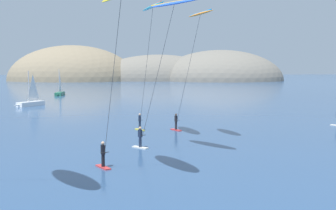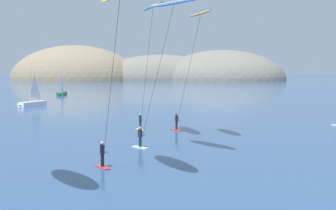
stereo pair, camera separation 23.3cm
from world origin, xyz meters
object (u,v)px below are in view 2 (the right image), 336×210
at_px(sailboat_near, 31,102).
at_px(kitesurfer_yellow, 119,8).
at_px(kitesurfer_blue, 170,18).
at_px(sailboat_far, 61,92).
at_px(kitesurfer_orange, 198,27).
at_px(kitesurfer_cyan, 152,18).

xyz_separation_m(sailboat_near, kitesurfer_yellow, (16.48, -45.44, 9.08)).
height_order(kitesurfer_blue, kitesurfer_yellow, kitesurfer_blue).
height_order(sailboat_far, kitesurfer_orange, kitesurfer_orange).
relative_size(sailboat_near, kitesurfer_cyan, 0.48).
bearing_deg(sailboat_near, sailboat_far, 88.99).
relative_size(sailboat_near, sailboat_far, 0.97).
bearing_deg(kitesurfer_cyan, kitesurfer_blue, -82.03).
bearing_deg(kitesurfer_yellow, sailboat_near, 109.93).
relative_size(kitesurfer_blue, kitesurfer_yellow, 1.02).
bearing_deg(sailboat_near, kitesurfer_orange, -54.99).
relative_size(kitesurfer_orange, kitesurfer_cyan, 0.94).
bearing_deg(sailboat_near, kitesurfer_blue, -63.14).
height_order(sailboat_near, kitesurfer_cyan, kitesurfer_cyan).
bearing_deg(kitesurfer_blue, kitesurfer_cyan, 97.97).
bearing_deg(kitesurfer_blue, kitesurfer_yellow, -117.63).
bearing_deg(kitesurfer_yellow, kitesurfer_blue, 62.37).
relative_size(sailboat_far, kitesurfer_cyan, 0.49).
distance_m(sailboat_far, kitesurfer_yellow, 72.36).
relative_size(kitesurfer_orange, kitesurfer_blue, 1.01).
relative_size(kitesurfer_cyan, kitesurfer_yellow, 1.10).
bearing_deg(sailboat_far, kitesurfer_orange, -68.64).
height_order(sailboat_near, kitesurfer_orange, kitesurfer_orange).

